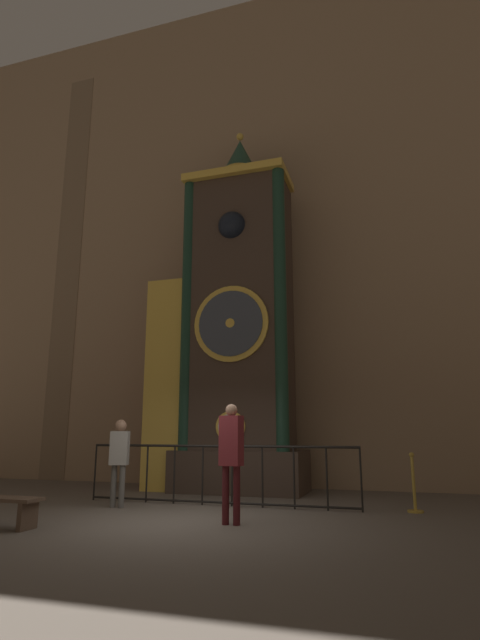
{
  "coord_description": "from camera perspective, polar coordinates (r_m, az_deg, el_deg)",
  "views": [
    {
      "loc": [
        3.41,
        -7.72,
        1.39
      ],
      "look_at": [
        -0.33,
        4.12,
        4.19
      ],
      "focal_mm": 28.0,
      "sensor_mm": 36.0,
      "label": 1
    }
  ],
  "objects": [
    {
      "name": "ground_plane",
      "position": [
        8.56,
        -6.7,
        -21.95
      ],
      "size": [
        28.0,
        28.0,
        0.0
      ],
      "primitive_type": "plane",
      "color": "brown"
    },
    {
      "name": "cathedral_back_wall",
      "position": [
        15.0,
        2.51,
        11.64
      ],
      "size": [
        24.0,
        0.32,
        15.16
      ],
      "color": "#997A5B",
      "rests_on": "ground_plane"
    },
    {
      "name": "clock_tower",
      "position": [
        12.73,
        -1.33,
        -1.21
      ],
      "size": [
        3.93,
        1.81,
        9.52
      ],
      "color": "#423328",
      "rests_on": "ground_plane"
    },
    {
      "name": "railing_fence",
      "position": [
        10.23,
        -2.63,
        -16.93
      ],
      "size": [
        5.55,
        0.05,
        1.14
      ],
      "color": "black",
      "rests_on": "ground_plane"
    },
    {
      "name": "visitor_near",
      "position": [
        10.2,
        -13.62,
        -14.6
      ],
      "size": [
        0.39,
        0.31,
        1.63
      ],
      "rotation": [
        0.0,
        0.0,
        0.3
      ],
      "color": "#58554F",
      "rests_on": "ground_plane"
    },
    {
      "name": "visitor_far",
      "position": [
        8.13,
        -1.0,
        -14.75
      ],
      "size": [
        0.37,
        0.27,
        1.83
      ],
      "rotation": [
        0.0,
        0.0,
        -0.16
      ],
      "color": "#461518",
      "rests_on": "ground_plane"
    },
    {
      "name": "stanchion_post",
      "position": [
        9.91,
        19.29,
        -18.12
      ],
      "size": [
        0.28,
        0.28,
        1.03
      ],
      "color": "#B28E33",
      "rests_on": "ground_plane"
    }
  ]
}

